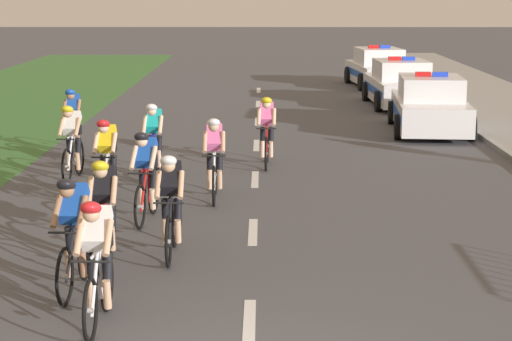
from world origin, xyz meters
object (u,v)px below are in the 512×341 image
at_px(cyclist_third, 104,210).
at_px(police_car_nearest, 430,106).
at_px(cyclist_fourth, 171,203).
at_px(police_car_second, 400,85).
at_px(cyclist_sixth, 107,159).
at_px(police_car_third, 378,69).
at_px(cyclist_second, 74,232).
at_px(cyclist_eleventh, 267,130).
at_px(cyclist_lead, 97,260).
at_px(cyclist_eighth, 72,141).
at_px(cyclist_fifth, 146,174).
at_px(cyclist_tenth, 73,120).
at_px(cyclist_seventh, 214,157).
at_px(cyclist_ninth, 154,139).

bearing_deg(cyclist_third, police_car_nearest, 61.08).
xyz_separation_m(cyclist_fourth, police_car_second, (5.71, 16.87, -0.11)).
relative_size(cyclist_sixth, police_car_third, 0.38).
bearing_deg(cyclist_second, cyclist_eleventh, 73.59).
height_order(cyclist_lead, cyclist_eighth, same).
bearing_deg(police_car_second, police_car_nearest, -90.02).
bearing_deg(police_car_nearest, police_car_third, 89.98).
xyz_separation_m(cyclist_fourth, cyclist_eleventh, (1.38, 6.71, 0.00)).
xyz_separation_m(cyclist_fourth, police_car_nearest, (5.71, 11.52, -0.11)).
bearing_deg(cyclist_second, cyclist_eighth, 101.74).
relative_size(cyclist_fourth, cyclist_fifth, 1.00).
bearing_deg(cyclist_third, cyclist_fourth, 24.32).
relative_size(cyclist_sixth, cyclist_tenth, 1.00).
xyz_separation_m(cyclist_lead, cyclist_third, (-0.32, 2.33, 0.00)).
bearing_deg(police_car_nearest, cyclist_tenth, -159.18).
xyz_separation_m(cyclist_third, cyclist_sixth, (-0.59, 3.80, 0.00)).
bearing_deg(cyclist_seventh, cyclist_ninth, 123.13).
bearing_deg(police_car_second, cyclist_second, -110.17).
distance_m(cyclist_fourth, cyclist_sixth, 3.71).
height_order(cyclist_third, cyclist_tenth, same).
height_order(cyclist_tenth, police_car_second, police_car_second).
bearing_deg(cyclist_seventh, cyclist_lead, -98.89).
bearing_deg(cyclist_eleventh, cyclist_lead, -101.59).
relative_size(cyclist_lead, cyclist_fourth, 1.00).
bearing_deg(police_car_third, cyclist_third, -105.96).
distance_m(cyclist_third, police_car_nearest, 13.62).
xyz_separation_m(police_car_nearest, police_car_third, (0.00, 11.13, 0.00)).
height_order(cyclist_third, police_car_third, police_car_third).
bearing_deg(cyclist_lead, cyclist_second, 113.02).
xyz_separation_m(cyclist_fifth, cyclist_ninth, (-0.29, 3.57, 0.00)).
distance_m(cyclist_fifth, cyclist_ninth, 3.58).
distance_m(cyclist_sixth, police_car_nearest, 10.84).
bearing_deg(cyclist_fifth, cyclist_eighth, 119.77).
relative_size(cyclist_second, cyclist_eleventh, 1.00).
bearing_deg(cyclist_lead, cyclist_ninth, 92.31).
xyz_separation_m(police_car_nearest, police_car_second, (0.00, 5.35, 0.00)).
relative_size(cyclist_third, cyclist_ninth, 1.00).
relative_size(cyclist_second, cyclist_fourth, 1.00).
height_order(cyclist_lead, cyclist_fourth, same).
bearing_deg(cyclist_eighth, cyclist_fifth, -60.23).
relative_size(cyclist_lead, cyclist_sixth, 1.00).
bearing_deg(cyclist_fifth, cyclist_seventh, 56.29).
height_order(cyclist_seventh, police_car_nearest, police_car_nearest).
bearing_deg(cyclist_third, cyclist_tenth, 104.17).
relative_size(cyclist_fourth, cyclist_eighth, 1.00).
bearing_deg(cyclist_tenth, cyclist_second, -78.46).
bearing_deg(cyclist_fourth, cyclist_second, -124.13).
bearing_deg(cyclist_tenth, cyclist_lead, -77.16).
xyz_separation_m(cyclist_ninth, cyclist_eleventh, (2.27, 1.12, 0.00)).
distance_m(cyclist_lead, cyclist_eighth, 8.25).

